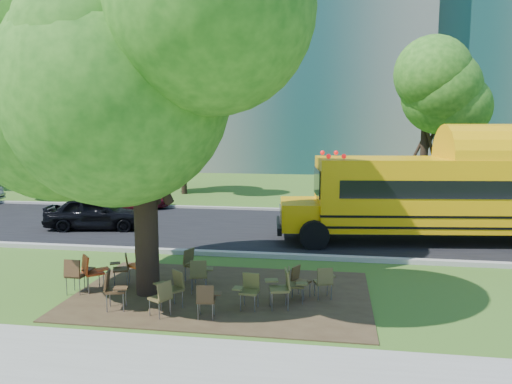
% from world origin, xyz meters
% --- Properties ---
extents(ground, '(160.00, 160.00, 0.00)m').
position_xyz_m(ground, '(0.00, 0.00, 0.00)').
color(ground, '#395A1C').
rests_on(ground, ground).
extents(dirt_patch, '(7.00, 4.50, 0.03)m').
position_xyz_m(dirt_patch, '(1.00, -0.50, 0.01)').
color(dirt_patch, '#382819').
rests_on(dirt_patch, ground).
extents(asphalt_road, '(80.00, 8.00, 0.04)m').
position_xyz_m(asphalt_road, '(0.00, 7.00, 0.02)').
color(asphalt_road, black).
rests_on(asphalt_road, ground).
extents(kerb_near, '(80.00, 0.25, 0.14)m').
position_xyz_m(kerb_near, '(0.00, 3.00, 0.07)').
color(kerb_near, gray).
rests_on(kerb_near, ground).
extents(kerb_far, '(80.00, 0.25, 0.14)m').
position_xyz_m(kerb_far, '(0.00, 11.10, 0.07)').
color(kerb_far, gray).
rests_on(kerb_far, ground).
extents(building_main, '(38.00, 16.00, 22.00)m').
position_xyz_m(building_main, '(-8.00, 36.00, 11.00)').
color(building_main, slate).
rests_on(building_main, ground).
extents(bg_tree_0, '(5.20, 5.20, 7.18)m').
position_xyz_m(bg_tree_0, '(-12.00, 13.00, 4.57)').
color(bg_tree_0, black).
rests_on(bg_tree_0, ground).
extents(bg_tree_2, '(4.80, 4.80, 6.62)m').
position_xyz_m(bg_tree_2, '(-5.00, 16.00, 4.21)').
color(bg_tree_2, black).
rests_on(bg_tree_2, ground).
extents(bg_tree_3, '(5.60, 5.60, 7.84)m').
position_xyz_m(bg_tree_3, '(8.00, 14.00, 5.03)').
color(bg_tree_3, black).
rests_on(bg_tree_3, ground).
extents(main_tree, '(7.20, 7.20, 8.92)m').
position_xyz_m(main_tree, '(-0.77, -0.73, 5.30)').
color(main_tree, black).
rests_on(main_tree, ground).
extents(school_bus, '(12.17, 4.04, 2.92)m').
position_xyz_m(school_bus, '(8.26, 5.99, 1.69)').
color(school_bus, '#DA9C06').
rests_on(school_bus, ground).
extents(chair_0, '(0.59, 0.52, 0.88)m').
position_xyz_m(chair_0, '(-2.48, -0.98, 0.55)').
color(chair_0, '#472D19').
rests_on(chair_0, ground).
extents(chair_1, '(0.80, 0.63, 0.93)m').
position_xyz_m(chair_1, '(-2.17, -0.81, 0.57)').
color(chair_1, '#A43211').
rests_on(chair_1, ground).
extents(chair_2, '(0.53, 0.67, 0.80)m').
position_xyz_m(chair_2, '(0.05, -2.04, 0.49)').
color(chair_2, brown).
rests_on(chair_2, ground).
extents(chair_3, '(0.73, 0.58, 0.85)m').
position_xyz_m(chair_3, '(0.12, -1.50, 0.53)').
color(chair_3, '#4B4220').
rests_on(chair_3, ground).
extents(chair_4, '(0.52, 0.52, 0.78)m').
position_xyz_m(chair_4, '(1.02, -2.03, 0.48)').
color(chair_4, '#422B17').
rests_on(chair_4, ground).
extents(chair_5, '(0.55, 0.48, 0.81)m').
position_xyz_m(chair_5, '(1.79, -1.32, 0.50)').
color(chair_5, brown).
rests_on(chair_5, ground).
extents(chair_6, '(0.64, 0.61, 0.90)m').
position_xyz_m(chair_6, '(2.50, -1.18, 0.56)').
color(chair_6, brown).
rests_on(chair_6, ground).
extents(chair_7, '(0.53, 0.55, 0.82)m').
position_xyz_m(chair_7, '(2.73, -0.79, 0.51)').
color(chair_7, '#4A4620').
rests_on(chair_7, ground).
extents(chair_8, '(0.65, 0.83, 0.97)m').
position_xyz_m(chair_8, '(-1.20, -0.05, 0.60)').
color(chair_8, '#D35216').
rests_on(chair_8, ground).
extents(chair_9, '(0.63, 0.54, 0.80)m').
position_xyz_m(chair_9, '(-1.68, -0.14, 0.49)').
color(chair_9, '#3E2A16').
rests_on(chair_9, ground).
extents(chair_10, '(0.54, 0.69, 0.85)m').
position_xyz_m(chair_10, '(0.01, 0.38, 0.53)').
color(chair_10, '#4C4320').
rests_on(chair_10, ground).
extents(chair_11, '(0.58, 0.60, 0.86)m').
position_xyz_m(chair_11, '(0.45, -0.49, 0.53)').
color(chair_11, '#47421F').
rests_on(chair_11, ground).
extents(chair_12, '(0.50, 0.63, 0.77)m').
position_xyz_m(chair_12, '(2.84, -0.44, 0.47)').
color(chair_12, '#4F381C').
rests_on(chair_12, ground).
extents(chair_13, '(0.54, 0.60, 0.80)m').
position_xyz_m(chair_13, '(3.44, -0.45, 0.49)').
color(chair_13, '#4E4422').
rests_on(chair_13, ground).
extents(chair_14, '(0.65, 0.61, 0.90)m').
position_xyz_m(chair_14, '(-1.12, -1.87, 0.56)').
color(chair_14, '#452D18').
rests_on(chair_14, ground).
extents(black_car, '(4.02, 2.14, 1.30)m').
position_xyz_m(black_car, '(-5.45, 6.01, 0.65)').
color(black_car, black).
rests_on(black_car, ground).
extents(bg_car_red, '(4.62, 2.75, 1.20)m').
position_xyz_m(bg_car_red, '(-6.30, 10.80, 0.60)').
color(bg_car_red, '#580F18').
rests_on(bg_car_red, ground).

